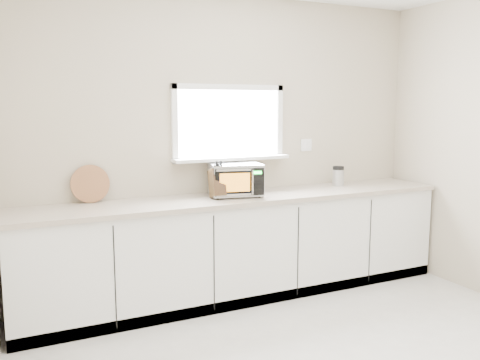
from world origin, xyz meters
TOP-DOWN VIEW (x-y plane):
  - back_wall at (0.00, 2.00)m, footprint 4.00×0.17m
  - cabinets at (0.00, 1.70)m, footprint 3.92×0.60m
  - countertop at (0.00, 1.69)m, footprint 3.92×0.64m
  - microwave at (-0.06, 1.71)m, footprint 0.50×0.44m
  - knife_block at (-0.26, 1.66)m, footprint 0.13×0.24m
  - cutting_board at (-1.26, 1.94)m, footprint 0.31×0.07m
  - coffee_grinder at (1.11, 1.80)m, footprint 0.14×0.14m

SIDE VIEW (x-z plane):
  - cabinets at x=0.00m, z-range 0.00..0.88m
  - countertop at x=0.00m, z-range 0.88..0.92m
  - coffee_grinder at x=1.11m, z-range 0.92..1.12m
  - knife_block at x=-0.26m, z-range 0.90..1.22m
  - microwave at x=-0.06m, z-range 0.93..1.21m
  - cutting_board at x=-1.26m, z-range 0.92..1.23m
  - back_wall at x=0.00m, z-range 0.01..2.71m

